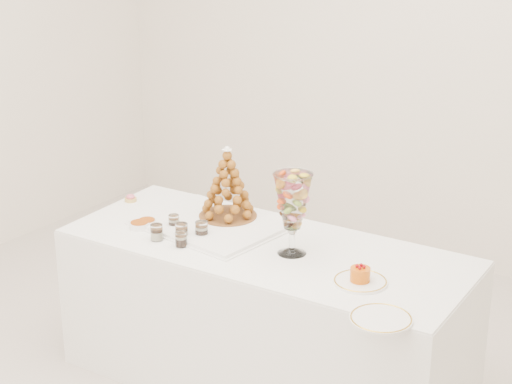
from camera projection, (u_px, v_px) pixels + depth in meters
The scene contains 15 objects.
buffet_table at pixel (265, 315), 3.83m from camera, with size 1.84×0.82×0.68m.
lace_tray at pixel (210, 224), 3.90m from camera, with size 0.61×0.46×0.02m, color white.
macaron_vase at pixel (293, 202), 3.55m from camera, with size 0.16×0.16×0.35m.
cake_plate at pixel (360, 282), 3.36m from camera, with size 0.21×0.21×0.01m, color white.
spare_plate at pixel (381, 319), 3.07m from camera, with size 0.23×0.23×0.01m, color white.
pink_tart at pixel (131, 198), 4.21m from camera, with size 0.06×0.06×0.04m.
verrine_a at pixel (174, 222), 3.87m from camera, with size 0.05×0.05×0.07m, color white.
verrine_b at pixel (182, 231), 3.76m from camera, with size 0.05×0.05×0.07m, color white.
verrine_c at pixel (202, 230), 3.77m from camera, with size 0.06×0.06×0.08m, color white.
verrine_d at pixel (157, 232), 3.75m from camera, with size 0.05×0.05×0.07m, color white.
verrine_e at pixel (181, 239), 3.68m from camera, with size 0.05×0.05×0.07m, color white.
ramekin_back at pixel (147, 223), 3.91m from camera, with size 0.08×0.08×0.03m, color white.
ramekin_front at pixel (139, 226), 3.88m from camera, with size 0.09×0.09×0.03m, color white.
croquembouche at pixel (228, 183), 3.92m from camera, with size 0.27×0.27×0.34m.
mousse_cake at pixel (360, 274), 3.35m from camera, with size 0.08×0.08×0.07m.
Camera 1 is at (1.93, -2.53, 2.18)m, focal length 60.00 mm.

